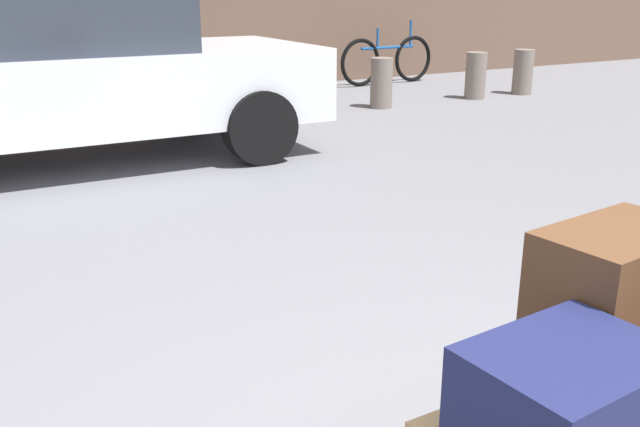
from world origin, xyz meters
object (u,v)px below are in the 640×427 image
object	(u,v)px
parked_car	(58,75)
bollard_kerb_far	(476,76)
bollard_corner	(523,72)
duffel_bag_navy_topmost_pile	(567,397)
suitcase_brown_rear_left	(608,331)
bollard_kerb_near	(279,91)
bicycle_leaning	(387,60)
bollard_kerb_mid	(381,83)

from	to	relation	value
parked_car	bollard_kerb_far	xyz separation A→B (m)	(5.55, 1.04, -0.45)
parked_car	bollard_corner	xyz separation A→B (m)	(6.42, 1.04, -0.45)
duffel_bag_navy_topmost_pile	bollard_corner	xyz separation A→B (m)	(6.32, 6.51, -0.37)
suitcase_brown_rear_left	duffel_bag_navy_topmost_pile	size ratio (longest dim) A/B	1.38
bollard_kerb_near	bollard_corner	xyz separation A→B (m)	(3.84, 0.00, 0.00)
bicycle_leaning	bollard_kerb_far	world-z (taller)	bicycle_leaning
bollard_kerb_mid	bollard_kerb_far	xyz separation A→B (m)	(1.54, 0.00, 0.00)
bollard_kerb_far	bicycle_leaning	bearing A→B (deg)	96.36
bollard_corner	bicycle_leaning	bearing A→B (deg)	120.47
duffel_bag_navy_topmost_pile	bollard_kerb_mid	xyz separation A→B (m)	(3.91, 6.51, -0.37)
parked_car	bollard_corner	size ratio (longest dim) A/B	6.92
parked_car	bollard_kerb_mid	distance (m)	4.17
duffel_bag_navy_topmost_pile	bollard_corner	bearing A→B (deg)	41.19
duffel_bag_navy_topmost_pile	bollard_kerb_far	distance (m)	8.49
duffel_bag_navy_topmost_pile	bollard_kerb_near	bearing A→B (deg)	64.48
duffel_bag_navy_topmost_pile	bicycle_leaning	xyz separation A→B (m)	(5.25, 8.33, -0.31)
bollard_kerb_near	bollard_corner	bearing A→B (deg)	0.00
bicycle_leaning	bollard_kerb_mid	world-z (taller)	bicycle_leaning
duffel_bag_navy_topmost_pile	parked_car	world-z (taller)	parked_car
duffel_bag_navy_topmost_pile	bicycle_leaning	bearing A→B (deg)	53.15
bollard_corner	suitcase_brown_rear_left	bearing A→B (deg)	-133.26
bollard_kerb_far	bollard_corner	size ratio (longest dim) A/B	1.00
suitcase_brown_rear_left	bollard_kerb_mid	world-z (taller)	suitcase_brown_rear_left
parked_car	bollard_corner	distance (m)	6.52
duffel_bag_navy_topmost_pile	bollard_kerb_far	size ratio (longest dim) A/B	0.66
duffel_bag_navy_topmost_pile	bollard_kerb_near	size ratio (longest dim) A/B	0.66
duffel_bag_navy_topmost_pile	bollard_kerb_far	bearing A→B (deg)	45.40
bollard_corner	bollard_kerb_mid	bearing A→B (deg)	180.00
suitcase_brown_rear_left	bollard_kerb_near	xyz separation A→B (m)	(2.07, 6.28, -0.31)
suitcase_brown_rear_left	bollard_corner	xyz separation A→B (m)	(5.91, 6.28, -0.31)
bollard_kerb_near	bollard_corner	distance (m)	3.84
bollard_kerb_far	parked_car	bearing A→B (deg)	-169.37
parked_car	suitcase_brown_rear_left	bearing A→B (deg)	-84.47
suitcase_brown_rear_left	bollard_corner	bearing A→B (deg)	40.09
duffel_bag_navy_topmost_pile	parked_car	bearing A→B (deg)	86.37
parked_car	duffel_bag_navy_topmost_pile	bearing A→B (deg)	-88.99
parked_car	bicycle_leaning	xyz separation A→B (m)	(5.34, 2.87, -0.39)
bollard_kerb_near	parked_car	bearing A→B (deg)	-158.00
duffel_bag_navy_topmost_pile	bollard_kerb_far	world-z (taller)	duffel_bag_navy_topmost_pile
duffel_bag_navy_topmost_pile	parked_car	xyz separation A→B (m)	(-0.10, 5.46, 0.08)
bicycle_leaning	bollard_kerb_far	xyz separation A→B (m)	(0.20, -1.82, -0.06)
bicycle_leaning	duffel_bag_navy_topmost_pile	bearing A→B (deg)	-122.21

